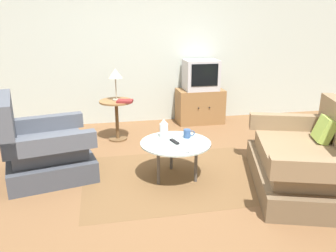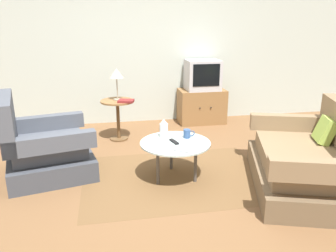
% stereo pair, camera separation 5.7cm
% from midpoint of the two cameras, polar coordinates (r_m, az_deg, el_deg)
% --- Properties ---
extents(ground_plane, '(16.00, 16.00, 0.00)m').
position_cam_midpoint_polar(ground_plane, '(3.85, -0.46, -9.37)').
color(ground_plane, brown).
extents(back_wall, '(9.00, 0.12, 2.70)m').
position_cam_midpoint_polar(back_wall, '(5.90, -5.20, 13.70)').
color(back_wall, '#B2BCB2').
rests_on(back_wall, ground).
extents(area_rug, '(2.10, 1.55, 0.00)m').
position_cam_midpoint_polar(area_rug, '(3.95, 0.83, -8.68)').
color(area_rug, brown).
rests_on(area_rug, ground).
extents(armchair, '(1.12, 1.12, 0.96)m').
position_cam_midpoint_polar(armchair, '(4.16, -20.74, -3.87)').
color(armchair, '#3E424B').
rests_on(armchair, ground).
extents(couch, '(1.41, 1.78, 0.89)m').
position_cam_midpoint_polar(couch, '(3.93, 22.29, -5.63)').
color(couch, brown).
rests_on(couch, ground).
extents(coffee_table, '(0.79, 0.79, 0.44)m').
position_cam_midpoint_polar(coffee_table, '(3.78, 0.85, -3.27)').
color(coffee_table, '#B2C6C1').
rests_on(coffee_table, ground).
extents(side_table, '(0.50, 0.50, 0.61)m').
position_cam_midpoint_polar(side_table, '(5.07, -9.00, 2.40)').
color(side_table, olive).
rests_on(side_table, ground).
extents(tv_stand, '(0.80, 0.49, 0.59)m').
position_cam_midpoint_polar(tv_stand, '(5.94, 5.12, 3.40)').
color(tv_stand, olive).
rests_on(tv_stand, ground).
extents(television, '(0.57, 0.45, 0.51)m').
position_cam_midpoint_polar(television, '(5.83, 5.29, 8.59)').
color(television, '#B7B7BC').
rests_on(television, tv_stand).
extents(table_lamp, '(0.21, 0.21, 0.47)m').
position_cam_midpoint_polar(table_lamp, '(4.96, -9.23, 8.56)').
color(table_lamp, '#9E937A').
rests_on(table_lamp, side_table).
extents(vase, '(0.10, 0.10, 0.22)m').
position_cam_midpoint_polar(vase, '(3.91, -1.13, -0.40)').
color(vase, white).
rests_on(vase, coffee_table).
extents(mug, '(0.13, 0.08, 0.10)m').
position_cam_midpoint_polar(mug, '(3.91, 2.87, -1.27)').
color(mug, '#335184').
rests_on(mug, coffee_table).
extents(tv_remote_dark, '(0.08, 0.17, 0.02)m').
position_cam_midpoint_polar(tv_remote_dark, '(3.76, 0.66, -2.64)').
color(tv_remote_dark, black).
rests_on(tv_remote_dark, coffee_table).
extents(tv_remote_silver, '(0.16, 0.14, 0.02)m').
position_cam_midpoint_polar(tv_remote_silver, '(3.51, 2.03, -4.20)').
color(tv_remote_silver, '#B2B2B7').
rests_on(tv_remote_silver, coffee_table).
extents(book, '(0.26, 0.22, 0.03)m').
position_cam_midpoint_polar(book, '(4.91, -7.63, 4.20)').
color(book, maroon).
rests_on(book, side_table).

